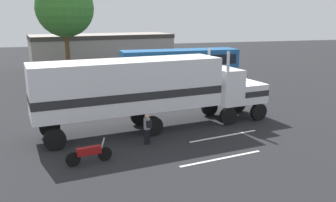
# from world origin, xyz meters

# --- Properties ---
(ground_plane) EXTENTS (120.00, 120.00, 0.00)m
(ground_plane) POSITION_xyz_m (0.00, 0.00, 0.00)
(ground_plane) COLOR #232326
(lane_stripe_near) EXTENTS (4.35, 0.96, 0.01)m
(lane_stripe_near) POSITION_xyz_m (-2.89, -3.50, 0.01)
(lane_stripe_near) COLOR silver
(lane_stripe_near) RESTS_ON ground_plane
(lane_stripe_mid) EXTENTS (4.37, 0.85, 0.01)m
(lane_stripe_mid) POSITION_xyz_m (-4.35, -6.37, 0.01)
(lane_stripe_mid) COLOR silver
(lane_stripe_mid) RESTS_ON ground_plane
(semi_truck) EXTENTS (14.37, 4.72, 4.50)m
(semi_truck) POSITION_xyz_m (-6.70, -1.19, 2.52)
(semi_truck) COLOR white
(semi_truck) RESTS_ON ground_plane
(person_bystander) EXTENTS (0.39, 0.48, 1.63)m
(person_bystander) POSITION_xyz_m (-7.26, -3.54, 0.89)
(person_bystander) COLOR black
(person_bystander) RESTS_ON ground_plane
(parked_bus) EXTENTS (11.00, 2.59, 3.40)m
(parked_bus) POSITION_xyz_m (-0.77, 10.98, 2.07)
(parked_bus) COLOR #1E5999
(parked_bus) RESTS_ON ground_plane
(motorcycle) EXTENTS (2.09, 0.48, 1.12)m
(motorcycle) POSITION_xyz_m (-10.32, -5.20, 0.48)
(motorcycle) COLOR black
(motorcycle) RESTS_ON ground_plane
(tree_left) EXTENTS (5.58, 5.58, 10.00)m
(tree_left) POSITION_xyz_m (-10.83, 16.18, 7.18)
(tree_left) COLOR brown
(tree_left) RESTS_ON ground_plane
(building_backdrop) EXTENTS (17.86, 8.49, 4.22)m
(building_backdrop) POSITION_xyz_m (-6.55, 24.62, 2.31)
(building_backdrop) COLOR #9E938C
(building_backdrop) RESTS_ON ground_plane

